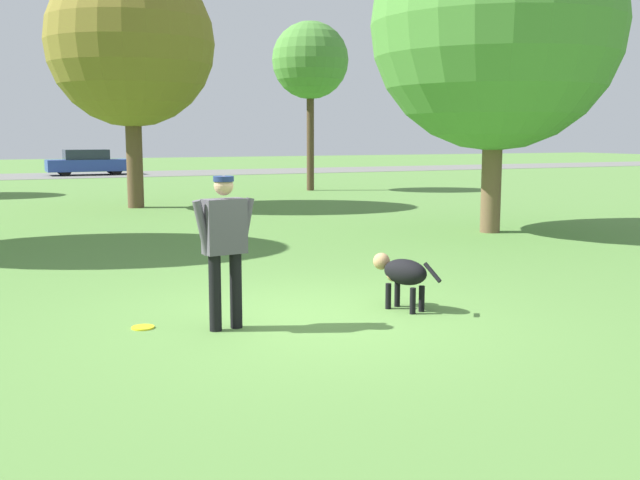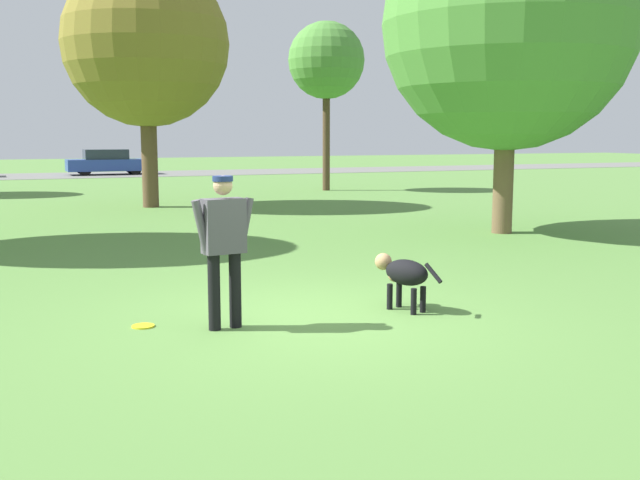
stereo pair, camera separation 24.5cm
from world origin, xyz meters
The scene contains 9 objects.
ground_plane centered at (0.00, 0.00, 0.00)m, with size 120.00×120.00×0.00m, color #56843D.
far_road_strip centered at (0.00, 32.28, 0.01)m, with size 120.00×6.00×0.01m.
person centered at (-0.91, -0.08, 0.97)m, with size 0.71×0.28×1.63m.
dog centered at (1.26, -0.04, 0.44)m, with size 0.51×0.97×0.65m.
frisbee centered at (-1.72, 0.32, 0.01)m, with size 0.25×0.25×0.02m.
tree_far_right centered at (7.77, 18.00, 4.70)m, with size 2.79×2.79×6.13m.
tree_near_right centered at (6.55, 5.39, 4.29)m, with size 5.16×5.16×6.87m.
tree_mid_center centered at (0.63, 13.90, 4.55)m, with size 4.62×4.62×6.87m.
parked_car_blue centered at (1.52, 32.34, 0.64)m, with size 4.20×1.76×1.30m.
Camera 1 is at (-3.13, -7.59, 2.06)m, focal length 42.00 mm.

